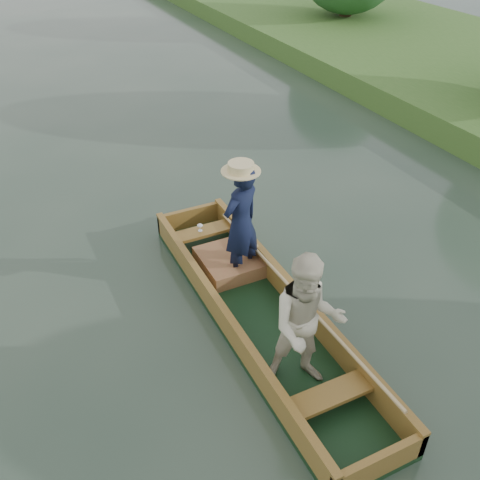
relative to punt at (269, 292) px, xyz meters
name	(u,v)px	position (x,y,z in m)	size (l,w,h in m)	color
ground	(260,322)	(-0.03, 0.16, -0.64)	(120.00, 120.00, 0.00)	#283D30
punt	(269,292)	(0.00, 0.00, 0.00)	(1.12, 5.00, 1.85)	black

